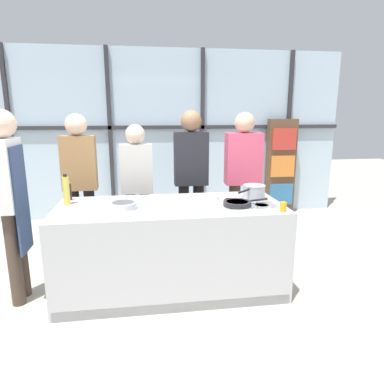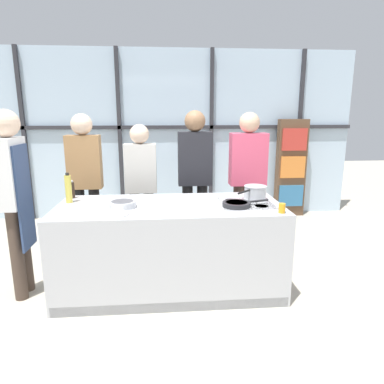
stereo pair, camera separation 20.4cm
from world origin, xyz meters
The scene contains 16 objects.
ground_plane centered at (0.00, 0.00, 0.00)m, with size 18.00×18.00×0.00m, color #BCB29E.
back_window_wall centered at (0.00, 2.61, 1.40)m, with size 6.40×0.10×2.80m.
bookshelf centered at (2.15, 2.43, 0.84)m, with size 0.50×0.19×1.67m.
demo_island centered at (0.00, 0.00, 0.45)m, with size 2.21×0.94×0.89m.
chef centered at (-1.46, -0.01, 1.07)m, with size 0.25×0.38×1.81m.
spectator_far_left centered at (-1.00, 0.88, 1.04)m, with size 0.40×0.25×1.77m.
spectator_center_left centered at (-0.33, 0.88, 0.96)m, with size 0.38×0.23×1.65m.
spectator_center_right centered at (0.33, 0.88, 1.05)m, with size 0.41×0.25×1.81m.
spectator_far_right centered at (1.00, 0.88, 1.02)m, with size 0.45×0.25×1.79m.
frying_pan centered at (0.65, -0.12, 0.92)m, with size 0.48×0.27×0.04m.
saucepan centered at (0.89, 0.12, 0.97)m, with size 0.35×0.34×0.15m.
white_plate centered at (-0.51, -0.31, 0.90)m, with size 0.27×0.27×0.01m, color white.
mixing_bowl centered at (-0.45, -0.06, 0.93)m, with size 0.26×0.26×0.06m.
oil_bottle centered at (-1.01, 0.16, 1.04)m, with size 0.06×0.06×0.30m.
pepper_grinder centered at (-1.02, 0.35, 0.98)m, with size 0.04×0.04×0.20m.
juice_glass_near centered at (1.01, -0.37, 0.94)m, with size 0.06×0.06×0.09m, color orange.
Camera 2 is at (-0.05, -3.27, 1.78)m, focal length 32.00 mm.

